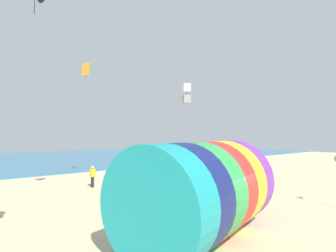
{
  "coord_description": "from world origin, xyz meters",
  "views": [
    {
      "loc": [
        -7.63,
        -6.24,
        3.91
      ],
      "look_at": [
        -0.31,
        2.74,
        4.34
      ],
      "focal_mm": 28.0,
      "sensor_mm": 36.0,
      "label": 1
    }
  ],
  "objects": [
    {
      "name": "ground_plane",
      "position": [
        0.0,
        0.0,
        0.0
      ],
      "size": [
        120.0,
        120.0,
        0.0
      ],
      "primitive_type": "plane",
      "color": "#CCBA8C"
    },
    {
      "name": "sea",
      "position": [
        0.0,
        41.0,
        0.05
      ],
      "size": [
        120.0,
        40.0,
        0.1
      ],
      "primitive_type": "cube",
      "color": "teal",
      "rests_on": "ground"
    },
    {
      "name": "giant_inflatable_tube",
      "position": [
        -0.29,
        0.74,
        1.84
      ],
      "size": [
        7.35,
        5.22,
        3.67
      ],
      "color": "teal",
      "rests_on": "ground"
    },
    {
      "name": "kite_handler",
      "position": [
        3.31,
        2.15,
        0.82
      ],
      "size": [
        0.4,
        0.42,
        1.62
      ],
      "color": "black",
      "rests_on": "ground"
    },
    {
      "name": "kite_white_box",
      "position": [
        6.76,
        9.05,
        7.29
      ],
      "size": [
        0.78,
        0.78,
        1.64
      ],
      "color": "white"
    },
    {
      "name": "kite_orange_diamond",
      "position": [
        1.33,
        16.45,
        9.83
      ],
      "size": [
        0.53,
        0.78,
        1.92
      ],
      "color": "orange"
    },
    {
      "name": "bystander_near_water",
      "position": [
        4.15,
        11.71,
        0.87
      ],
      "size": [
        0.27,
        0.39,
        1.71
      ],
      "color": "black",
      "rests_on": "ground"
    },
    {
      "name": "bystander_mid_beach",
      "position": [
        0.54,
        12.83,
        0.82
      ],
      "size": [
        0.4,
        0.29,
        1.62
      ],
      "color": "black",
      "rests_on": "ground"
    }
  ]
}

